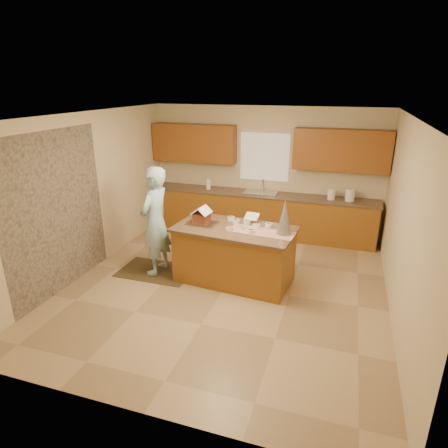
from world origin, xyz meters
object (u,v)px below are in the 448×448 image
Objects in this scene: island_base at (234,256)px; boy at (155,221)px; gingerbread_house at (202,216)px; tinsel_tree at (285,217)px.

island_base is 1.45m from boy.
island_base is at bearing 100.25° from boy.
gingerbread_house reaches higher than island_base.
boy is (-1.36, -0.12, 0.49)m from island_base.
tinsel_tree is 1.37m from gingerbread_house.
tinsel_tree is 0.30× the size of boy.
tinsel_tree is at bearing 3.67° from island_base.
boy reaches higher than tinsel_tree.
island_base is at bearing -0.38° from gingerbread_house.
island_base is 0.84m from gingerbread_house.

